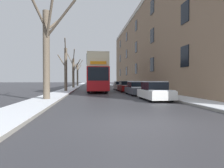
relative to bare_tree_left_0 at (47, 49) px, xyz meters
name	(u,v)px	position (x,y,z in m)	size (l,w,h in m)	color
ground_plane	(145,123)	(4.88, -7.90, -3.69)	(320.00, 320.00, 0.00)	#38383D
sidewalk_left	(78,85)	(-0.22, 45.10, -3.61)	(2.15, 130.00, 0.16)	gray
sidewalk_right	(113,85)	(9.98, 45.10, -3.61)	(2.15, 130.00, 0.16)	gray
terrace_facade_right	(161,49)	(15.55, 19.26, 3.27)	(9.10, 50.28, 13.91)	#8C7056
bare_tree_left_0	(47,49)	(0.00, 0.00, 0.00)	(3.11, 3.94, 7.11)	brown
bare_tree_left_1	(66,68)	(-0.01, 11.15, -0.67)	(1.22, 3.98, 6.51)	brown
bare_tree_left_2	(73,71)	(0.03, 23.18, -0.48)	(2.71, 4.09, 6.99)	brown
bare_tree_left_3	(78,74)	(0.15, 34.81, -0.58)	(1.94, 1.80, 6.48)	brown
double_decker_bus	(96,72)	(3.92, 12.23, -1.09)	(2.49, 11.38, 4.60)	red
parked_car_0	(155,92)	(7.81, -0.22, -3.04)	(1.72, 4.03, 1.42)	silver
parked_car_1	(137,89)	(7.81, 5.38, -3.04)	(1.79, 4.43, 1.41)	#474C56
parked_car_2	(127,87)	(7.81, 11.06, -3.02)	(1.89, 3.96, 1.44)	maroon
parked_car_3	(120,86)	(7.81, 16.26, -3.05)	(1.90, 4.22, 1.35)	silver
oncoming_van	(93,81)	(3.83, 33.03, -2.37)	(2.01, 5.43, 2.44)	white
pedestrian_left_sidewalk	(47,88)	(-0.12, 0.39, -2.77)	(0.36, 0.36, 1.66)	black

